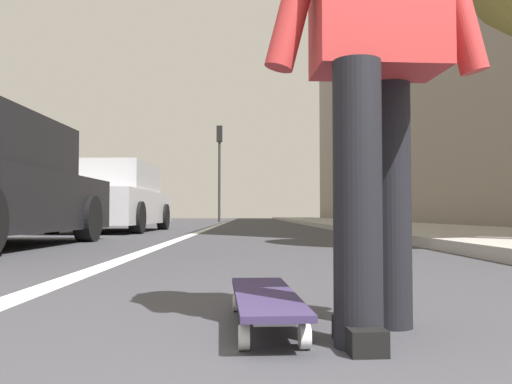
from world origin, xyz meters
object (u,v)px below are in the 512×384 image
Objects in this scene: skateboard at (265,299)px; traffic_light at (219,156)px; parked_car_mid at (114,199)px; skater_person at (376,36)px.

traffic_light reaches higher than skateboard.
traffic_light is at bearing -5.82° from parked_car_mid.
skateboard is 10.39m from parked_car_mid.
skateboard is 0.19× the size of parked_car_mid.
traffic_light is at bearing 4.25° from skater_person.
parked_car_mid is 0.96× the size of traffic_light.
skater_person reaches higher than parked_car_mid.
parked_car_mid is at bearing 18.33° from skater_person.
skateboard is 0.92m from skater_person.
parked_car_mid is 14.99m from traffic_light.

